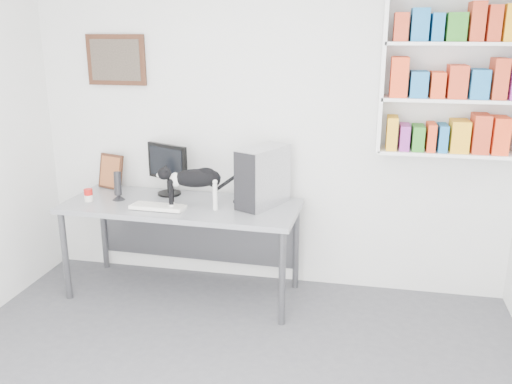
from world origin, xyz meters
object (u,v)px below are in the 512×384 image
(speaker, at_px, (118,185))
(cat, at_px, (195,188))
(bookshelf, at_px, (453,72))
(monitor, at_px, (168,169))
(desk, at_px, (183,249))
(leaning_print, at_px, (111,171))
(pc_tower, at_px, (263,177))
(keyboard, at_px, (158,207))
(soup_can, at_px, (88,195))

(speaker, xyz_separation_m, cat, (0.70, -0.11, 0.05))
(speaker, bearing_deg, cat, -23.28)
(bookshelf, xyz_separation_m, monitor, (-2.21, -0.06, -0.83))
(desk, relative_size, leaning_print, 6.02)
(monitor, bearing_deg, leaning_print, -164.86)
(bookshelf, xyz_separation_m, pc_tower, (-1.37, -0.19, -0.82))
(desk, distance_m, monitor, 0.68)
(cat, bearing_deg, bookshelf, -4.20)
(leaning_print, bearing_deg, cat, -6.32)
(keyboard, bearing_deg, cat, 12.03)
(cat, bearing_deg, soup_can, 162.52)
(monitor, relative_size, cat, 0.81)
(desk, distance_m, speaker, 0.75)
(desk, xyz_separation_m, cat, (0.16, -0.11, 0.57))
(keyboard, height_order, pc_tower, pc_tower)
(leaning_print, xyz_separation_m, soup_can, (-0.01, -0.39, -0.11))
(pc_tower, height_order, cat, pc_tower)
(desk, xyz_separation_m, monitor, (-0.18, 0.22, 0.62))
(leaning_print, distance_m, soup_can, 0.41)
(pc_tower, relative_size, leaning_print, 1.50)
(bookshelf, height_order, soup_can, bookshelf)
(desk, relative_size, pc_tower, 4.02)
(bookshelf, relative_size, desk, 0.65)
(leaning_print, bearing_deg, soup_can, -73.72)
(bookshelf, relative_size, pc_tower, 2.62)
(cat, bearing_deg, speaker, 155.11)
(keyboard, distance_m, cat, 0.33)
(monitor, relative_size, soup_can, 4.34)
(leaning_print, bearing_deg, keyboard, -18.85)
(bookshelf, relative_size, keyboard, 2.90)
(keyboard, bearing_deg, pc_tower, 19.93)
(keyboard, relative_size, leaning_print, 1.35)
(desk, bearing_deg, monitor, 131.07)
(bookshelf, bearing_deg, desk, -172.16)
(cat, bearing_deg, keyboard, 174.05)
(desk, bearing_deg, soup_can, -171.74)
(bookshelf, xyz_separation_m, cat, (-1.87, -0.39, -0.89))
(bookshelf, distance_m, leaning_print, 2.92)
(pc_tower, bearing_deg, bookshelf, 32.73)
(soup_can, bearing_deg, cat, -1.50)
(leaning_print, xyz_separation_m, cat, (0.91, -0.42, 0.01))
(bookshelf, height_order, leaning_print, bookshelf)
(desk, height_order, keyboard, keyboard)
(bookshelf, height_order, pc_tower, bookshelf)
(desk, relative_size, soup_can, 18.52)
(soup_can, bearing_deg, speaker, 20.86)
(bookshelf, height_order, speaker, bookshelf)
(keyboard, bearing_deg, speaker, 160.46)
(pc_tower, relative_size, soup_can, 4.61)
(soup_can, bearing_deg, leaning_print, 87.91)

